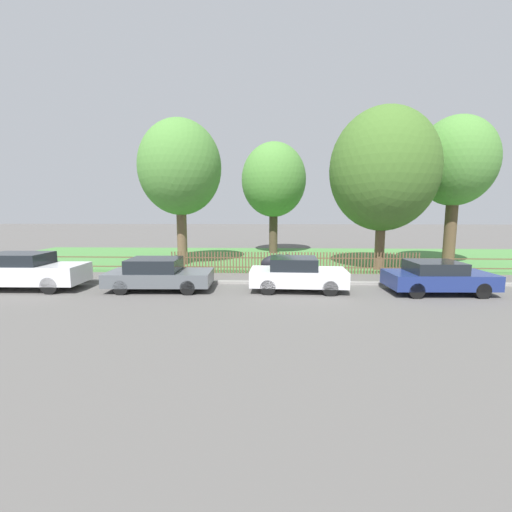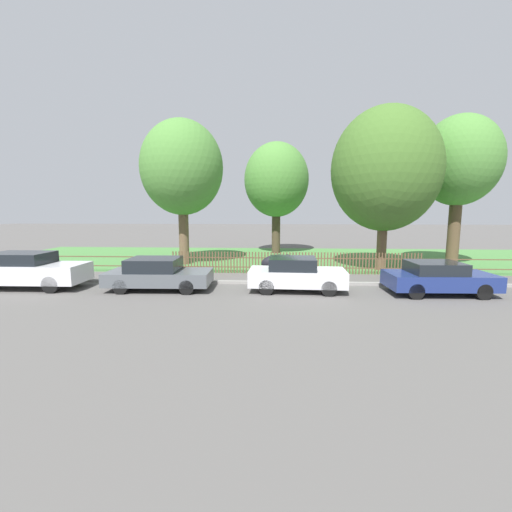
{
  "view_description": "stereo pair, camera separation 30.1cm",
  "coord_description": "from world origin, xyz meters",
  "px_view_note": "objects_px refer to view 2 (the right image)",
  "views": [
    {
      "loc": [
        -1.26,
        -14.3,
        3.18
      ],
      "look_at": [
        -1.82,
        0.9,
        1.1
      ],
      "focal_mm": 24.0,
      "sensor_mm": 36.0,
      "label": 1
    },
    {
      "loc": [
        -0.96,
        -14.29,
        3.18
      ],
      "look_at": [
        -1.82,
        0.9,
        1.1
      ],
      "focal_mm": 24.0,
      "sensor_mm": 36.0,
      "label": 2
    }
  ],
  "objects_px": {
    "parked_car_navy_estate": "(296,274)",
    "parked_car_black_saloon": "(158,274)",
    "tree_mid_park": "(385,170)",
    "parked_car_silver_hatchback": "(26,270)",
    "tree_behind_motorcycle": "(276,180)",
    "tree_nearest_kerb": "(182,168)",
    "tree_far_left": "(459,162)",
    "covered_motorcycle": "(280,263)",
    "parked_car_red_compact": "(438,278)"
  },
  "relations": [
    {
      "from": "tree_behind_motorcycle",
      "to": "covered_motorcycle",
      "type": "bearing_deg",
      "value": -88.82
    },
    {
      "from": "tree_far_left",
      "to": "tree_behind_motorcycle",
      "type": "bearing_deg",
      "value": 152.37
    },
    {
      "from": "parked_car_black_saloon",
      "to": "parked_car_red_compact",
      "type": "bearing_deg",
      "value": -2.45
    },
    {
      "from": "parked_car_black_saloon",
      "to": "tree_far_left",
      "type": "distance_m",
      "value": 16.85
    },
    {
      "from": "parked_car_silver_hatchback",
      "to": "tree_behind_motorcycle",
      "type": "xyz_separation_m",
      "value": [
        10.09,
        11.91,
        4.48
      ]
    },
    {
      "from": "tree_nearest_kerb",
      "to": "tree_behind_motorcycle",
      "type": "relative_size",
      "value": 1.04
    },
    {
      "from": "tree_mid_park",
      "to": "tree_behind_motorcycle",
      "type": "bearing_deg",
      "value": 129.41
    },
    {
      "from": "covered_motorcycle",
      "to": "tree_nearest_kerb",
      "type": "bearing_deg",
      "value": 141.75
    },
    {
      "from": "parked_car_black_saloon",
      "to": "tree_behind_motorcycle",
      "type": "xyz_separation_m",
      "value": [
        4.69,
        11.82,
        4.59
      ]
    },
    {
      "from": "tree_nearest_kerb",
      "to": "tree_far_left",
      "type": "relative_size",
      "value": 0.99
    },
    {
      "from": "parked_car_red_compact",
      "to": "covered_motorcycle",
      "type": "relative_size",
      "value": 2.04
    },
    {
      "from": "parked_car_black_saloon",
      "to": "covered_motorcycle",
      "type": "height_order",
      "value": "parked_car_black_saloon"
    },
    {
      "from": "parked_car_red_compact",
      "to": "tree_nearest_kerb",
      "type": "distance_m",
      "value": 14.04
    },
    {
      "from": "tree_far_left",
      "to": "parked_car_navy_estate",
      "type": "bearing_deg",
      "value": -144.46
    },
    {
      "from": "covered_motorcycle",
      "to": "parked_car_silver_hatchback",
      "type": "bearing_deg",
      "value": -169.11
    },
    {
      "from": "parked_car_red_compact",
      "to": "tree_far_left",
      "type": "bearing_deg",
      "value": 58.35
    },
    {
      "from": "parked_car_silver_hatchback",
      "to": "tree_mid_park",
      "type": "bearing_deg",
      "value": 17.52
    },
    {
      "from": "covered_motorcycle",
      "to": "parked_car_red_compact",
      "type": "bearing_deg",
      "value": -29.66
    },
    {
      "from": "tree_nearest_kerb",
      "to": "tree_mid_park",
      "type": "height_order",
      "value": "tree_mid_park"
    },
    {
      "from": "parked_car_silver_hatchback",
      "to": "tree_far_left",
      "type": "bearing_deg",
      "value": 17.72
    },
    {
      "from": "parked_car_navy_estate",
      "to": "tree_nearest_kerb",
      "type": "distance_m",
      "value": 10.05
    },
    {
      "from": "parked_car_navy_estate",
      "to": "tree_mid_park",
      "type": "xyz_separation_m",
      "value": [
        4.77,
        5.01,
        4.52
      ]
    },
    {
      "from": "parked_car_navy_estate",
      "to": "tree_far_left",
      "type": "bearing_deg",
      "value": 37.57
    },
    {
      "from": "parked_car_black_saloon",
      "to": "tree_behind_motorcycle",
      "type": "bearing_deg",
      "value": 66.66
    },
    {
      "from": "parked_car_black_saloon",
      "to": "tree_behind_motorcycle",
      "type": "distance_m",
      "value": 13.52
    },
    {
      "from": "parked_car_black_saloon",
      "to": "parked_car_red_compact",
      "type": "relative_size",
      "value": 1.06
    },
    {
      "from": "tree_behind_motorcycle",
      "to": "parked_car_black_saloon",
      "type": "bearing_deg",
      "value": -111.65
    },
    {
      "from": "parked_car_navy_estate",
      "to": "tree_behind_motorcycle",
      "type": "height_order",
      "value": "tree_behind_motorcycle"
    },
    {
      "from": "parked_car_black_saloon",
      "to": "tree_mid_park",
      "type": "xyz_separation_m",
      "value": [
        10.23,
        5.08,
        4.55
      ]
    },
    {
      "from": "tree_nearest_kerb",
      "to": "tree_behind_motorcycle",
      "type": "height_order",
      "value": "tree_nearest_kerb"
    },
    {
      "from": "parked_car_black_saloon",
      "to": "tree_far_left",
      "type": "relative_size",
      "value": 0.5
    },
    {
      "from": "parked_car_silver_hatchback",
      "to": "tree_mid_park",
      "type": "relative_size",
      "value": 0.55
    },
    {
      "from": "parked_car_navy_estate",
      "to": "parked_car_red_compact",
      "type": "bearing_deg",
      "value": -0.17
    },
    {
      "from": "parked_car_red_compact",
      "to": "tree_mid_park",
      "type": "xyz_separation_m",
      "value": [
        -0.54,
        5.22,
        4.55
      ]
    },
    {
      "from": "parked_car_navy_estate",
      "to": "covered_motorcycle",
      "type": "bearing_deg",
      "value": 104.66
    },
    {
      "from": "parked_car_silver_hatchback",
      "to": "tree_nearest_kerb",
      "type": "distance_m",
      "value": 9.34
    },
    {
      "from": "parked_car_black_saloon",
      "to": "parked_car_navy_estate",
      "type": "distance_m",
      "value": 5.46
    },
    {
      "from": "parked_car_black_saloon",
      "to": "parked_car_navy_estate",
      "type": "relative_size",
      "value": 1.09
    },
    {
      "from": "parked_car_silver_hatchback",
      "to": "parked_car_red_compact",
      "type": "bearing_deg",
      "value": -0.96
    },
    {
      "from": "parked_car_black_saloon",
      "to": "parked_car_navy_estate",
      "type": "height_order",
      "value": "parked_car_navy_estate"
    },
    {
      "from": "parked_car_navy_estate",
      "to": "tree_far_left",
      "type": "height_order",
      "value": "tree_far_left"
    },
    {
      "from": "tree_mid_park",
      "to": "parked_car_navy_estate",
      "type": "bearing_deg",
      "value": -133.54
    },
    {
      "from": "parked_car_silver_hatchback",
      "to": "tree_far_left",
      "type": "xyz_separation_m",
      "value": [
        20.03,
        6.71,
        4.99
      ]
    },
    {
      "from": "parked_car_black_saloon",
      "to": "tree_far_left",
      "type": "bearing_deg",
      "value": 22.63
    },
    {
      "from": "parked_car_silver_hatchback",
      "to": "covered_motorcycle",
      "type": "distance_m",
      "value": 10.64
    },
    {
      "from": "parked_car_red_compact",
      "to": "parked_car_silver_hatchback",
      "type": "bearing_deg",
      "value": 177.92
    },
    {
      "from": "parked_car_navy_estate",
      "to": "parked_car_black_saloon",
      "type": "bearing_deg",
      "value": -177.32
    },
    {
      "from": "parked_car_black_saloon",
      "to": "tree_nearest_kerb",
      "type": "xyz_separation_m",
      "value": [
        -0.66,
        6.42,
        4.84
      ]
    },
    {
      "from": "parked_car_silver_hatchback",
      "to": "parked_car_navy_estate",
      "type": "xyz_separation_m",
      "value": [
        10.86,
        0.16,
        -0.08
      ]
    },
    {
      "from": "tree_mid_park",
      "to": "tree_far_left",
      "type": "distance_m",
      "value": 4.7
    }
  ]
}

